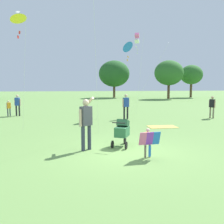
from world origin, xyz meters
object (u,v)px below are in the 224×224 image
(kite_blue_high, at_px, (128,47))
(person_adult_flyer, at_px, (86,120))
(kite_orange_delta, at_px, (18,19))
(person_red_shirt, at_px, (126,104))
(kite_green_novelty, at_px, (137,39))
(person_sitting_far, at_px, (212,105))
(person_kid_running, at_px, (18,103))
(person_back_turned, at_px, (9,107))
(child_with_butterfly_kite, at_px, (148,140))
(picnic_blanket, at_px, (162,127))
(stroller, at_px, (122,130))

(kite_blue_high, bearing_deg, person_adult_flyer, -109.05)
(person_adult_flyer, xyz_separation_m, kite_orange_delta, (-3.05, 3.92, 4.23))
(kite_blue_high, relative_size, person_red_shirt, 3.15)
(kite_orange_delta, distance_m, person_red_shirt, 8.05)
(kite_blue_high, bearing_deg, kite_green_novelty, 60.90)
(kite_orange_delta, relative_size, person_sitting_far, 3.76)
(person_kid_running, relative_size, person_back_turned, 1.35)
(kite_green_novelty, bearing_deg, person_back_turned, -176.62)
(kite_blue_high, bearing_deg, person_back_turned, 171.55)
(kite_blue_high, distance_m, person_back_turned, 9.31)
(person_adult_flyer, relative_size, kite_green_novelty, 0.31)
(child_with_butterfly_kite, distance_m, person_sitting_far, 10.61)
(person_kid_running, distance_m, picnic_blanket, 10.50)
(kite_blue_high, xyz_separation_m, person_kid_running, (-7.69, 1.30, -3.84))
(person_sitting_far, relative_size, picnic_blanket, 0.97)
(stroller, xyz_separation_m, picnic_blanket, (2.79, 3.90, -0.60))
(kite_green_novelty, height_order, person_sitting_far, kite_green_novelty)
(stroller, relative_size, picnic_blanket, 0.73)
(child_with_butterfly_kite, relative_size, kite_orange_delta, 0.17)
(kite_green_novelty, height_order, kite_blue_high, kite_green_novelty)
(kite_orange_delta, relative_size, kite_blue_high, 1.09)
(person_adult_flyer, height_order, person_kid_running, person_adult_flyer)
(child_with_butterfly_kite, bearing_deg, person_adult_flyer, 149.26)
(kite_orange_delta, distance_m, picnic_blanket, 8.95)
(kite_blue_high, height_order, person_kid_running, kite_blue_high)
(stroller, xyz_separation_m, kite_green_novelty, (2.61, 9.95, 5.01))
(person_adult_flyer, relative_size, kite_orange_delta, 0.34)
(person_kid_running, bearing_deg, picnic_blanket, -32.23)
(person_adult_flyer, distance_m, person_red_shirt, 7.98)
(person_red_shirt, bearing_deg, kite_green_novelty, 65.89)
(kite_orange_delta, bearing_deg, person_adult_flyer, -52.12)
(kite_green_novelty, distance_m, person_kid_running, 9.89)
(person_back_turned, bearing_deg, child_with_butterfly_kite, -56.60)
(person_red_shirt, height_order, person_sitting_far, person_red_shirt)
(child_with_butterfly_kite, height_order, person_kid_running, person_kid_running)
(person_adult_flyer, xyz_separation_m, stroller, (1.36, 0.43, -0.49))
(kite_orange_delta, bearing_deg, person_sitting_far, 16.08)
(person_adult_flyer, relative_size, stroller, 1.71)
(person_adult_flyer, distance_m, kite_orange_delta, 6.53)
(child_with_butterfly_kite, xyz_separation_m, person_kid_running, (-6.66, 11.07, 0.32))
(person_kid_running, height_order, picnic_blanket, person_kid_running)
(person_adult_flyer, xyz_separation_m, person_back_turned, (-5.31, 9.84, -0.43))
(kite_orange_delta, bearing_deg, kite_blue_high, 37.87)
(picnic_blanket, bearing_deg, person_back_turned, 149.75)
(child_with_butterfly_kite, xyz_separation_m, stroller, (-0.59, 1.59, 0.03))
(child_with_butterfly_kite, height_order, person_back_turned, person_back_turned)
(kite_orange_delta, xyz_separation_m, person_red_shirt, (5.73, 3.59, -4.37))
(person_kid_running, bearing_deg, kite_green_novelty, 3.12)
(child_with_butterfly_kite, distance_m, stroller, 1.69)
(person_kid_running, bearing_deg, kite_orange_delta, -74.51)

